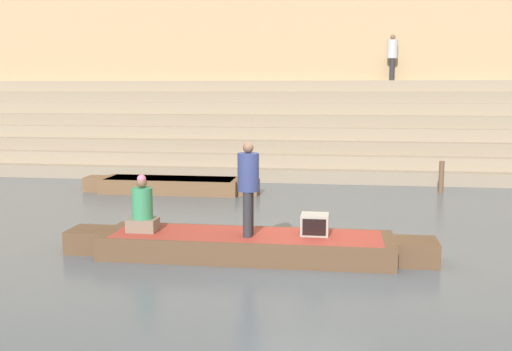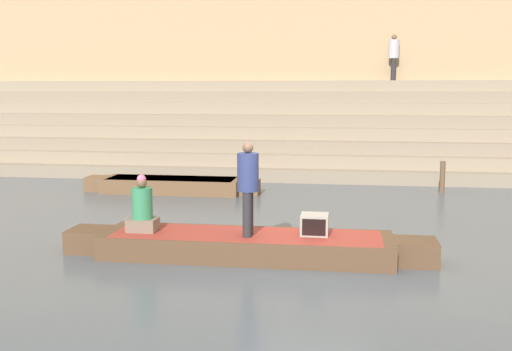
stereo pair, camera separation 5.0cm
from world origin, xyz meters
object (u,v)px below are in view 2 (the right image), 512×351
at_px(rowboat_main, 246,245).
at_px(mooring_post, 442,177).
at_px(moored_boat_shore, 172,185).
at_px(person_on_steps, 394,54).
at_px(person_rowing, 142,209).
at_px(tv_set, 314,224).
at_px(person_standing, 248,183).

bearing_deg(rowboat_main, mooring_post, 58.75).
height_order(moored_boat_shore, person_on_steps, person_on_steps).
distance_m(person_rowing, person_on_steps, 14.60).
xyz_separation_m(tv_set, mooring_post, (3.38, 7.39, -0.14)).
height_order(mooring_post, person_on_steps, person_on_steps).
distance_m(person_standing, tv_set, 1.42).
height_order(person_rowing, tv_set, person_rowing).
relative_size(person_standing, person_on_steps, 0.98).
distance_m(person_rowing, moored_boat_shore, 6.66).
xyz_separation_m(person_rowing, person_on_steps, (5.45, 13.09, 3.49)).
relative_size(rowboat_main, person_on_steps, 3.94).
bearing_deg(moored_boat_shore, rowboat_main, -60.75).
distance_m(rowboat_main, mooring_post, 8.83).
relative_size(mooring_post, person_on_steps, 0.55).
bearing_deg(person_rowing, person_on_steps, 52.83).
relative_size(tv_set, person_on_steps, 0.29).
bearing_deg(tv_set, person_standing, -172.20).
relative_size(rowboat_main, person_rowing, 6.36).
xyz_separation_m(person_standing, tv_set, (1.17, 0.25, -0.77)).
relative_size(rowboat_main, person_standing, 4.00).
bearing_deg(tv_set, person_on_steps, 75.59).
bearing_deg(person_on_steps, rowboat_main, 130.90).
height_order(rowboat_main, person_on_steps, person_on_steps).
bearing_deg(tv_set, person_rowing, 179.04).
bearing_deg(person_standing, moored_boat_shore, 131.94).
height_order(rowboat_main, moored_boat_shore, moored_boat_shore).
xyz_separation_m(person_rowing, tv_set, (3.15, 0.19, -0.22)).
height_order(person_standing, person_rowing, person_standing).
bearing_deg(moored_boat_shore, person_standing, -60.79).
xyz_separation_m(rowboat_main, person_rowing, (-1.93, -0.04, 0.61)).
xyz_separation_m(person_rowing, mooring_post, (6.53, 7.57, -0.36)).
relative_size(tv_set, mooring_post, 0.53).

